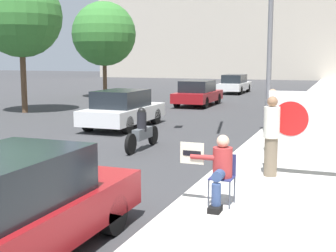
% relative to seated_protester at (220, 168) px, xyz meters
% --- Properties ---
extents(sidewalk_curb, '(3.82, 90.00, 0.16)m').
position_rel_seated_protester_xyz_m(sidewalk_curb, '(1.09, 11.84, -0.75)').
color(sidewalk_curb, beige).
rests_on(sidewalk_curb, ground_plane).
extents(seated_protester, '(0.95, 0.77, 1.23)m').
position_rel_seated_protester_xyz_m(seated_protester, '(0.00, 0.00, 0.00)').
color(seated_protester, '#474C56').
rests_on(seated_protester, sidewalk_curb).
extents(jogger_on_sidewalk, '(0.34, 0.34, 1.73)m').
position_rel_seated_protester_xyz_m(jogger_on_sidewalk, '(0.51, 2.39, 0.22)').
color(jogger_on_sidewalk, '#756651').
rests_on(jogger_on_sidewalk, sidewalk_curb).
extents(pedestrian_behind, '(0.34, 0.34, 1.73)m').
position_rel_seated_protester_xyz_m(pedestrian_behind, '(0.15, 4.92, 0.21)').
color(pedestrian_behind, black).
rests_on(pedestrian_behind, sidewalk_curb).
extents(protest_banner, '(1.90, 0.06, 1.83)m').
position_rel_seated_protester_xyz_m(protest_banner, '(1.25, 2.80, 0.30)').
color(protest_banner, slate).
rests_on(protest_banner, sidewalk_curb).
extents(traffic_light_pole, '(3.46, 3.22, 6.22)m').
position_rel_seated_protester_xyz_m(traffic_light_pole, '(-1.56, 7.58, 3.54)').
color(traffic_light_pole, slate).
rests_on(traffic_light_pole, sidewalk_curb).
extents(parked_car_curbside, '(1.71, 4.41, 1.50)m').
position_rel_seated_protester_xyz_m(parked_car_curbside, '(-2.05, -2.90, -0.08)').
color(parked_car_curbside, maroon).
rests_on(parked_car_curbside, ground_plane).
extents(car_on_road_nearest, '(1.82, 4.29, 1.47)m').
position_rel_seated_protester_xyz_m(car_on_road_nearest, '(-6.10, 8.62, -0.10)').
color(car_on_road_nearest, white).
rests_on(car_on_road_nearest, ground_plane).
extents(car_on_road_midblock, '(1.83, 4.23, 1.44)m').
position_rel_seated_protester_xyz_m(car_on_road_midblock, '(-5.86, 17.74, -0.11)').
color(car_on_road_midblock, maroon).
rests_on(car_on_road_midblock, ground_plane).
extents(car_on_road_distant, '(1.72, 4.80, 1.44)m').
position_rel_seated_protester_xyz_m(car_on_road_distant, '(-6.05, 28.03, -0.11)').
color(car_on_road_distant, white).
rests_on(car_on_road_distant, ground_plane).
extents(motorcycle_on_road, '(0.28, 2.25, 1.26)m').
position_rel_seated_protester_xyz_m(motorcycle_on_road, '(-3.62, 4.88, -0.29)').
color(motorcycle_on_road, '#565B60').
rests_on(motorcycle_on_road, ground_plane).
extents(street_tree_near_curb, '(3.99, 3.99, 6.70)m').
position_rel_seated_protester_xyz_m(street_tree_near_curb, '(-12.95, 11.50, 3.87)').
color(street_tree_near_curb, brown).
rests_on(street_tree_near_curb, ground_plane).
extents(street_tree_midblock, '(4.34, 4.34, 6.49)m').
position_rel_seated_protester_xyz_m(street_tree_midblock, '(-13.54, 20.97, 3.49)').
color(street_tree_midblock, brown).
rests_on(street_tree_midblock, ground_plane).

